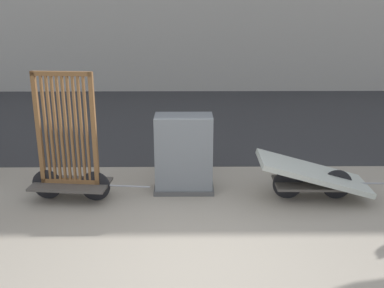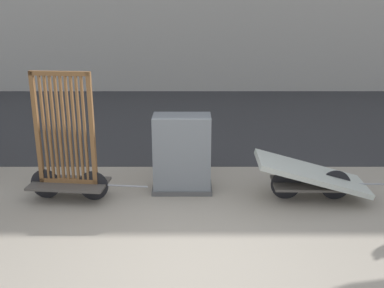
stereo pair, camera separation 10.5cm
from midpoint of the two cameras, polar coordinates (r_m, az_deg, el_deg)
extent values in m
plane|color=gray|center=(5.91, 0.43, -14.91)|extent=(60.00, 60.00, 0.00)
cube|color=#2D2D30|center=(12.87, 0.35, 3.35)|extent=(56.00, 7.98, 0.01)
cube|color=#4C4742|center=(7.80, -14.69, -4.86)|extent=(1.33, 0.78, 0.04)
cylinder|color=black|center=(7.67, -11.78, -5.18)|extent=(0.51, 0.09, 0.51)
cylinder|color=black|center=(7.96, -17.47, -4.80)|extent=(0.51, 0.09, 0.51)
cylinder|color=gray|center=(7.51, -7.62, -5.28)|extent=(0.70, 0.10, 0.03)
cube|color=brown|center=(7.78, -14.72, -4.48)|extent=(0.99, 0.17, 0.07)
cube|color=brown|center=(7.31, -15.81, 8.64)|extent=(0.99, 0.17, 0.07)
cube|color=brown|center=(7.67, -18.45, 1.94)|extent=(0.08, 0.08, 1.86)
cube|color=brown|center=(7.34, -11.90, 1.80)|extent=(0.08, 0.08, 1.86)
cube|color=brown|center=(7.62, -17.63, 1.92)|extent=(0.04, 0.05, 1.79)
cube|color=brown|center=(7.59, -17.04, 1.91)|extent=(0.04, 0.05, 1.79)
cube|color=brown|center=(7.56, -16.45, 1.90)|extent=(0.04, 0.05, 1.79)
cube|color=brown|center=(7.53, -15.85, 1.89)|extent=(0.04, 0.05, 1.79)
cube|color=brown|center=(7.49, -15.25, 1.87)|extent=(0.04, 0.05, 1.79)
cube|color=brown|center=(7.46, -14.64, 1.86)|extent=(0.04, 0.05, 1.79)
cube|color=brown|center=(7.44, -14.03, 1.85)|extent=(0.04, 0.05, 1.79)
cube|color=brown|center=(7.41, -13.41, 1.83)|extent=(0.04, 0.05, 1.79)
cube|color=brown|center=(7.38, -12.79, 1.82)|extent=(0.04, 0.05, 1.79)
cube|color=#4C4742|center=(7.81, 15.47, -4.90)|extent=(1.28, 0.68, 0.04)
cylinder|color=black|center=(7.92, 18.37, -4.99)|extent=(0.51, 0.05, 0.51)
cylinder|color=black|center=(7.72, 12.48, -5.07)|extent=(0.51, 0.05, 0.51)
cylinder|color=gray|center=(8.10, 22.27, -4.77)|extent=(0.70, 0.04, 0.03)
cube|color=#B2B7AD|center=(7.74, 15.59, -3.62)|extent=(1.86, 0.91, 0.58)
cube|color=#4C4C4C|center=(7.97, -0.60, -5.55)|extent=(1.04, 0.60, 0.08)
cube|color=slate|center=(7.74, -0.62, -1.22)|extent=(0.98, 0.54, 1.35)
camera|label=1|loc=(0.05, -89.59, 0.13)|focal=42.00mm
camera|label=2|loc=(0.05, 90.41, -0.13)|focal=42.00mm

